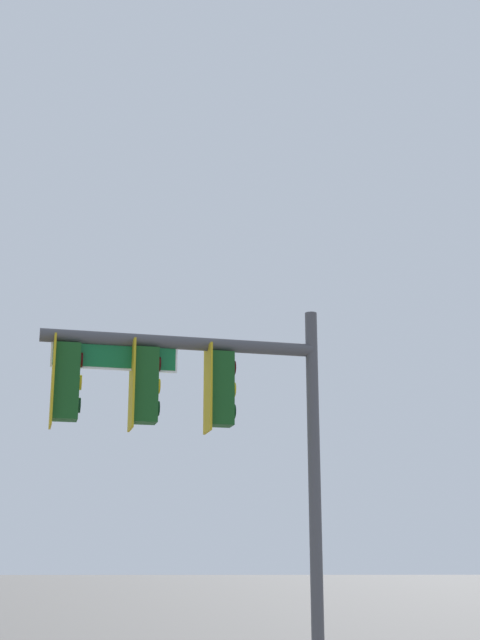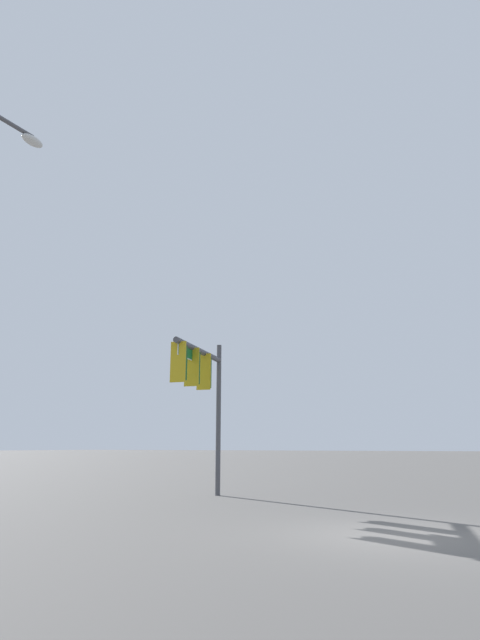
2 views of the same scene
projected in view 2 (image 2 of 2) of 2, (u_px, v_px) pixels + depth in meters
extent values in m
plane|color=#514F4C|center=(393.00, 537.00, 9.92)|extent=(400.00, 400.00, 0.00)
cylinder|color=#47474C|center=(218.00, 418.00, 18.95)|extent=(0.19, 0.19, 5.61)
cylinder|color=#47474C|center=(200.00, 351.00, 17.59)|extent=(4.06, 0.97, 0.20)
cube|color=gold|center=(204.00, 372.00, 17.82)|extent=(0.13, 0.52, 1.30)
cube|color=#144719|center=(206.00, 372.00, 17.99)|extent=(0.41, 0.38, 1.10)
cylinder|color=#144719|center=(206.00, 356.00, 18.14)|extent=(0.04, 0.04, 0.12)
cylinder|color=#340503|center=(208.00, 364.00, 18.26)|extent=(0.07, 0.22, 0.22)
cylinder|color=yellow|center=(208.00, 373.00, 18.18)|extent=(0.07, 0.22, 0.22)
cylinder|color=black|center=(207.00, 382.00, 18.10)|extent=(0.07, 0.22, 0.22)
cube|color=gold|center=(192.00, 367.00, 16.77)|extent=(0.13, 0.52, 1.30)
cube|color=#144719|center=(194.00, 368.00, 16.95)|extent=(0.41, 0.38, 1.10)
cylinder|color=#144719|center=(194.00, 350.00, 17.10)|extent=(0.04, 0.04, 0.12)
cylinder|color=#340503|center=(196.00, 359.00, 17.22)|extent=(0.07, 0.22, 0.22)
cylinder|color=yellow|center=(196.00, 369.00, 17.13)|extent=(0.07, 0.22, 0.22)
cylinder|color=black|center=(196.00, 378.00, 17.05)|extent=(0.07, 0.22, 0.22)
cube|color=gold|center=(178.00, 362.00, 15.73)|extent=(0.13, 0.52, 1.30)
cube|color=#144719|center=(180.00, 363.00, 15.90)|extent=(0.41, 0.38, 1.10)
cylinder|color=#144719|center=(181.00, 344.00, 16.05)|extent=(0.04, 0.04, 0.12)
cylinder|color=#340503|center=(183.00, 353.00, 16.17)|extent=(0.07, 0.22, 0.22)
cylinder|color=yellow|center=(183.00, 364.00, 16.09)|extent=(0.07, 0.22, 0.22)
cylinder|color=black|center=(183.00, 374.00, 16.01)|extent=(0.07, 0.22, 0.22)
cube|color=#0F602D|center=(189.00, 354.00, 16.63)|extent=(1.75, 0.38, 0.33)
cube|color=white|center=(189.00, 354.00, 16.63)|extent=(1.81, 0.37, 0.39)
ellipsoid|color=silver|center=(32.00, 141.00, 11.75)|extent=(0.56, 0.28, 0.20)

